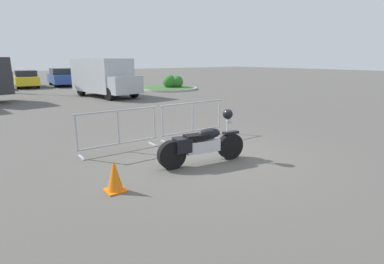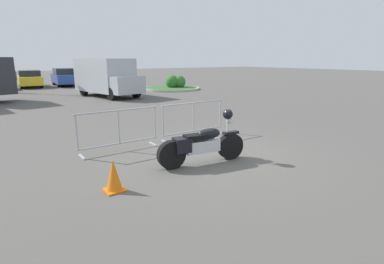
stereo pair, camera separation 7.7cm
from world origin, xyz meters
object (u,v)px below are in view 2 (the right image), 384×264
crowd_barrier_far (193,119)px  traffic_cone (114,176)px  parked_car_red (96,76)px  pedestrian (14,80)px  crowd_barrier_near (119,130)px  parked_car_yellow (30,79)px  delivery_van (106,76)px  parked_car_blue (65,77)px  motorcycle (202,144)px

crowd_barrier_far → traffic_cone: size_ratio=3.66×
parked_car_red → pedestrian: (-6.90, -4.21, 0.21)m
crowd_barrier_near → traffic_cone: 2.45m
crowd_barrier_near → parked_car_yellow: bearing=88.1°
parked_car_yellow → traffic_cone: size_ratio=7.06×
delivery_van → parked_car_blue: bearing=171.0°
motorcycle → crowd_barrier_far: bearing=68.6°
crowd_barrier_near → crowd_barrier_far: (2.31, 0.00, 0.00)m
crowd_barrier_near → parked_car_yellow: parked_car_yellow is taller
crowd_barrier_near → parked_car_red: parked_car_red is taller
parked_car_yellow → parked_car_blue: bearing=-90.7°
crowd_barrier_far → traffic_cone: bearing=-146.1°
crowd_barrier_far → parked_car_blue: bearing=87.0°
motorcycle → delivery_van: bearing=88.0°
motorcycle → parked_car_yellow: parked_car_yellow is taller
motorcycle → pedestrian: bearing=104.9°
parked_car_yellow → parked_car_red: parked_car_red is taller
parked_car_yellow → traffic_cone: 23.35m
crowd_barrier_far → parked_car_blue: 20.88m
parked_car_blue → traffic_cone: 23.50m
parked_car_blue → parked_car_red: (2.72, 0.07, -0.05)m
motorcycle → parked_car_red: (4.97, 22.90, 0.25)m
crowd_barrier_far → parked_car_red: 21.27m
crowd_barrier_near → delivery_van: (3.76, 11.36, 0.69)m
parked_car_blue → parked_car_red: bearing=-84.8°
parked_car_blue → pedestrian: pedestrian is taller
delivery_van → parked_car_yellow: bearing=-173.5°
delivery_van → parked_car_red: 9.87m
pedestrian → traffic_cone: bearing=-143.2°
parked_car_red → pedestrian: size_ratio=2.50×
parked_car_blue → traffic_cone: bearing=172.9°
motorcycle → parked_car_blue: bearing=93.4°
motorcycle → delivery_van: delivery_van is taller
motorcycle → crowd_barrier_far: motorcycle is taller
crowd_barrier_far → pedestrian: bearing=100.5°
crowd_barrier_far → traffic_cone: crowd_barrier_far is taller
delivery_van → traffic_cone: size_ratio=8.95×
motorcycle → crowd_barrier_far: 2.29m
parked_car_yellow → motorcycle: bearing=-175.1°
crowd_barrier_far → parked_car_red: parked_car_red is taller
pedestrian → delivery_van: bearing=-102.2°
motorcycle → crowd_barrier_far: size_ratio=0.98×
pedestrian → traffic_cone: size_ratio=2.86×
crowd_barrier_far → delivery_van: size_ratio=0.41×
delivery_van → pedestrian: delivery_van is taller
delivery_van → traffic_cone: delivery_van is taller
pedestrian → crowd_barrier_far: bearing=-132.0°
crowd_barrier_far → crowd_barrier_near: bearing=180.0°
parked_car_yellow → parked_car_red: size_ratio=0.99×
parked_car_yellow → crowd_barrier_near: bearing=-178.2°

